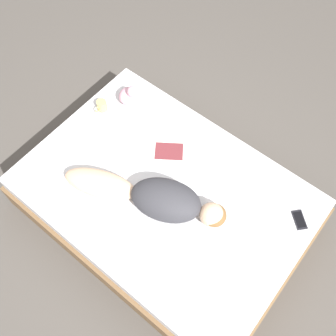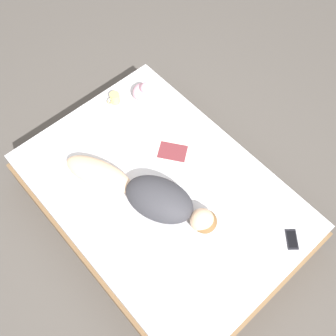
# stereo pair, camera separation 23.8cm
# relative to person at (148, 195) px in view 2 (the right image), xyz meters

# --- Properties ---
(ground_plane) EXTENTS (12.00, 12.00, 0.00)m
(ground_plane) POSITION_rel_person_xyz_m (-0.13, -0.01, -0.54)
(ground_plane) COLOR #4C4742
(bed) EXTENTS (1.54, 2.18, 0.44)m
(bed) POSITION_rel_person_xyz_m (-0.13, -0.01, -0.33)
(bed) COLOR brown
(bed) RESTS_ON ground_plane
(person) EXTENTS (0.64, 1.23, 0.23)m
(person) POSITION_rel_person_xyz_m (0.00, 0.00, 0.00)
(person) COLOR #DBB28E
(person) RESTS_ON bed
(open_magazine) EXTENTS (0.58, 0.55, 0.01)m
(open_magazine) POSITION_rel_person_xyz_m (-0.51, -0.26, -0.10)
(open_magazine) COLOR silver
(open_magazine) RESTS_ON bed
(coffee_mug) EXTENTS (0.12, 0.08, 0.10)m
(coffee_mug) POSITION_rel_person_xyz_m (-0.39, -0.91, -0.05)
(coffee_mug) COLOR tan
(coffee_mug) RESTS_ON bed
(cell_phone) EXTENTS (0.16, 0.16, 0.01)m
(cell_phone) POSITION_rel_person_xyz_m (-0.56, 0.91, -0.10)
(cell_phone) COLOR black
(cell_phone) RESTS_ON bed
(plush_toy) EXTENTS (0.17, 0.18, 0.22)m
(plush_toy) POSITION_rel_person_xyz_m (-0.60, -0.78, -0.01)
(plush_toy) COLOR #DB9EB2
(plush_toy) RESTS_ON bed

